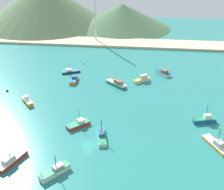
% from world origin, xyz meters
% --- Properties ---
extents(ground, '(260.00, 280.00, 0.50)m').
position_xyz_m(ground, '(0.00, 30.00, -0.25)').
color(ground, teal).
extents(fishing_boat_0, '(5.94, 6.43, 2.88)m').
position_xyz_m(fishing_boat_0, '(-26.71, 22.09, 0.97)').
color(fishing_boat_0, orange).
rests_on(fishing_boat_0, ground).
extents(fishing_boat_1, '(7.06, 7.29, 2.92)m').
position_xyz_m(fishing_boat_1, '(23.59, 54.65, 0.95)').
color(fishing_boat_1, silver).
rests_on(fishing_boat_1, ground).
extents(fishing_boat_2, '(9.39, 8.47, 2.63)m').
position_xyz_m(fishing_boat_2, '(4.18, 41.04, 0.95)').
color(fishing_boat_2, '#198466').
rests_on(fishing_boat_2, ground).
extents(fishing_boat_3, '(4.46, 9.58, 6.35)m').
position_xyz_m(fishing_boat_3, '(3.48, 3.97, 0.74)').
color(fishing_boat_3, silver).
rests_on(fishing_boat_3, ground).
extents(fishing_boat_4, '(7.36, 8.07, 5.65)m').
position_xyz_m(fishing_boat_4, '(-5.88, -12.87, 0.88)').
color(fishing_boat_4, silver).
rests_on(fishing_boat_4, ground).
extents(fishing_boat_5, '(7.95, 3.81, 6.69)m').
position_xyz_m(fishing_boat_5, '(35.70, 16.54, 1.00)').
color(fishing_boat_5, '#1E5BA8').
rests_on(fishing_boat_5, ground).
extents(fishing_boat_6, '(7.65, 7.33, 6.22)m').
position_xyz_m(fishing_boat_6, '(-4.81, 9.39, 0.81)').
color(fishing_boat_6, red).
rests_on(fishing_boat_6, ground).
extents(fishing_boat_7, '(8.70, 6.27, 4.61)m').
position_xyz_m(fishing_boat_7, '(-18.14, 52.32, 0.64)').
color(fishing_boat_7, '#232328').
rests_on(fishing_boat_7, ground).
extents(fishing_boat_8, '(2.78, 7.55, 2.60)m').
position_xyz_m(fishing_boat_8, '(-14.29, 42.88, 0.80)').
color(fishing_boat_8, orange).
rests_on(fishing_boat_8, ground).
extents(fishing_boat_9, '(7.38, 6.72, 2.85)m').
position_xyz_m(fishing_boat_9, '(14.49, 46.42, 1.04)').
color(fishing_boat_9, silver).
rests_on(fishing_boat_9, ground).
extents(fishing_boat_11, '(5.94, 9.92, 4.80)m').
position_xyz_m(fishing_boat_11, '(-18.75, -10.12, 0.90)').
color(fishing_boat_11, red).
rests_on(fishing_boat_11, ground).
extents(fishing_boat_12, '(6.92, 9.88, 6.78)m').
position_xyz_m(fishing_boat_12, '(36.98, 3.48, 0.84)').
color(fishing_boat_12, orange).
rests_on(fishing_boat_12, ground).
extents(buoy_0, '(1.01, 1.01, 1.01)m').
position_xyz_m(buoy_0, '(-38.41, 30.54, 0.18)').
color(buoy_0, '#232328').
rests_on(buoy_0, ground).
extents(buoy_1, '(0.83, 0.83, 0.83)m').
position_xyz_m(buoy_1, '(-14.32, 63.47, 0.15)').
color(buoy_1, gold).
rests_on(buoy_1, ground).
extents(beach_strip, '(247.00, 15.92, 1.20)m').
position_xyz_m(beach_strip, '(0.00, 97.56, 0.60)').
color(beach_strip, beige).
rests_on(beach_strip, ground).
extents(hill_west, '(92.35, 92.35, 29.17)m').
position_xyz_m(hill_west, '(-57.54, 137.05, 14.58)').
color(hill_west, '#56704C').
rests_on(hill_west, ground).
extents(hill_central, '(66.28, 66.28, 16.15)m').
position_xyz_m(hill_central, '(-1.68, 133.73, 8.08)').
color(hill_central, '#476B47').
rests_on(hill_central, ground).
extents(radio_tower, '(3.50, 2.80, 35.01)m').
position_xyz_m(radio_tower, '(-14.51, 100.73, 17.85)').
color(radio_tower, silver).
rests_on(radio_tower, ground).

